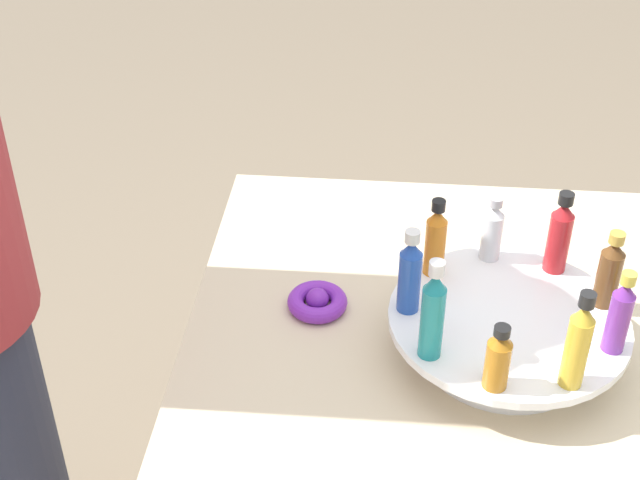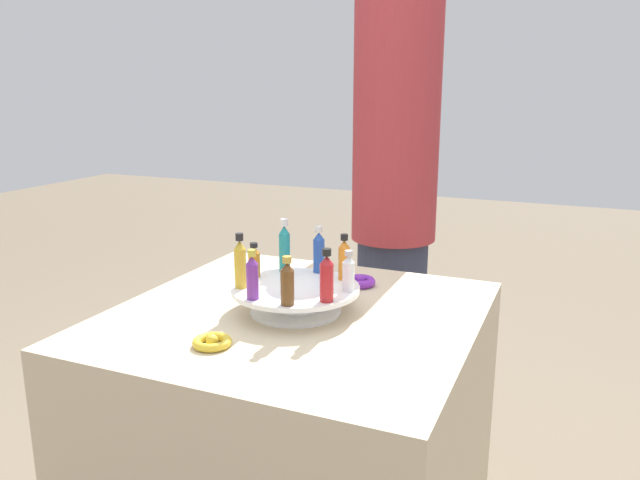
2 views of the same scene
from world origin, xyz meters
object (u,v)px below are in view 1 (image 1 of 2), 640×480
object	(u,v)px
bottle_blue	(410,274)
bottle_clear	(492,231)
bottle_amber	(498,359)
bottle_red	(560,235)
bottle_teal	(433,313)
bottle_purple	(620,315)
bottle_gold	(578,343)
bottle_orange	(436,240)
bottle_brown	(609,272)
ribbon_bow_purple	(317,301)
display_stand	(507,332)

from	to	relation	value
bottle_blue	bottle_clear	world-z (taller)	bottle_blue
bottle_amber	bottle_red	bearing A→B (deg)	157.72
bottle_amber	bottle_clear	xyz separation A→B (m)	(-0.26, 0.01, 0.00)
bottle_teal	bottle_red	bearing A→B (deg)	137.72
bottle_purple	bottle_gold	bearing A→B (deg)	-42.28
bottle_blue	bottle_red	size ratio (longest dim) A/B	1.00
bottle_orange	bottle_gold	world-z (taller)	bottle_gold
bottle_brown	bottle_orange	bearing A→B (deg)	-102.28
bottle_gold	ribbon_bow_purple	bearing A→B (deg)	-121.06
bottle_gold	bottle_purple	distance (m)	0.09
bottle_orange	bottle_gold	size ratio (longest dim) A/B	0.87
bottle_blue	bottle_gold	distance (m)	0.23
display_stand	ribbon_bow_purple	size ratio (longest dim) A/B	3.64
bottle_amber	bottle_clear	world-z (taller)	bottle_clear
bottle_clear	bottle_teal	bearing A→B (deg)	-22.28
bottle_clear	bottle_blue	bearing A→B (deg)	-42.28
bottle_clear	ribbon_bow_purple	bearing A→B (deg)	-76.99
bottle_blue	bottle_teal	world-z (taller)	bottle_teal
bottle_amber	bottle_gold	xyz separation A→B (m)	(-0.01, 0.09, 0.02)
bottle_amber	bottle_brown	size ratio (longest dim) A/B	0.80
bottle_orange	ribbon_bow_purple	size ratio (longest dim) A/B	1.36
bottle_purple	bottle_red	world-z (taller)	bottle_red
display_stand	bottle_amber	world-z (taller)	bottle_amber
bottle_gold	bottle_brown	size ratio (longest dim) A/B	1.20
bottle_blue	bottle_brown	size ratio (longest dim) A/B	1.10
bottle_brown	ribbon_bow_purple	xyz separation A→B (m)	(-0.04, -0.39, -0.11)
display_stand	bottle_red	xyz separation A→B (m)	(-0.11, 0.07, 0.08)
bottle_red	bottle_clear	size ratio (longest dim) A/B	1.24
bottle_orange	bottle_gold	distance (m)	0.27
bottle_brown	bottle_amber	bearing A→B (deg)	-42.28
bottle_clear	ribbon_bow_purple	size ratio (longest dim) A/B	1.15
bottle_blue	bottle_amber	world-z (taller)	bottle_blue
bottle_orange	bottle_purple	bearing A→B (deg)	57.72
bottle_gold	bottle_clear	bearing A→B (deg)	-162.28
bottle_blue	ribbon_bow_purple	size ratio (longest dim) A/B	1.42
bottle_amber	bottle_clear	bearing A→B (deg)	177.72
bottle_purple	bottle_clear	size ratio (longest dim) A/B	1.17
bottle_gold	bottle_blue	bearing A→B (deg)	-122.28
bottle_purple	bottle_clear	bearing A→B (deg)	-142.28
display_stand	bottle_teal	size ratio (longest dim) A/B	2.24
bottle_purple	bottle_red	size ratio (longest dim) A/B	0.95
bottle_orange	bottle_amber	bearing A→B (deg)	17.72
bottle_amber	bottle_purple	world-z (taller)	bottle_purple
bottle_purple	bottle_teal	bearing A→B (deg)	-82.28
bottle_amber	ribbon_bow_purple	distance (m)	0.33
bottle_gold	bottle_purple	bearing A→B (deg)	137.72
bottle_blue	bottle_gold	size ratio (longest dim) A/B	0.91
bottle_orange	bottle_blue	size ratio (longest dim) A/B	0.95
bottle_teal	ribbon_bow_purple	size ratio (longest dim) A/B	1.63
bottle_amber	ribbon_bow_purple	world-z (taller)	bottle_amber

